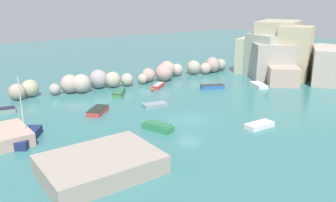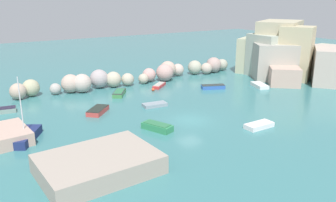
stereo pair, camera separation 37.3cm
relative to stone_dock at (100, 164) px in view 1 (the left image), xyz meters
name	(u,v)px [view 1 (the left image)]	position (x,y,z in m)	size (l,w,h in m)	color
cove_water	(190,120)	(12.66, 6.03, -0.74)	(160.00, 160.00, 0.00)	#397679
cliff_headland_right	(293,57)	(40.71, 15.47, 2.36)	(23.19, 19.63, 9.00)	#ABAE94
rock_breakwater	(138,75)	(15.57, 24.21, 0.47)	(36.89, 4.78, 2.73)	tan
stone_dock	(100,164)	(0.00, 0.00, 0.00)	(8.62, 6.30, 1.47)	#A49688
channel_buoy	(153,90)	(15.10, 18.71, -0.51)	(0.46, 0.46, 0.46)	#E04C28
moored_boat_0	(155,105)	(11.82, 12.37, -0.53)	(3.05, 1.68, 0.41)	gray
moored_boat_1	(259,125)	(17.48, 0.50, -0.49)	(3.14, 1.43, 0.49)	white
moored_boat_2	(98,111)	(4.95, 13.60, -0.45)	(3.34, 3.41, 0.59)	#C2403D
moored_boat_3	(259,85)	(29.75, 12.47, -0.48)	(2.48, 3.56, 0.51)	silver
moored_boat_4	(119,93)	(10.11, 19.21, -0.42)	(2.94, 3.46, 0.61)	#408347
moored_boat_5	(128,159)	(2.58, 0.53, -0.47)	(1.41, 2.53, 0.51)	teal
moored_boat_6	(25,137)	(-3.71, 9.45, -0.31)	(3.78, 4.73, 6.14)	navy
moored_boat_7	(158,85)	(17.01, 20.30, -0.50)	(3.09, 2.85, 0.49)	red
moored_boat_8	(158,127)	(8.19, 5.38, -0.39)	(2.45, 3.47, 0.72)	#308754
moored_boat_9	(212,87)	(23.20, 15.26, -0.44)	(3.57, 2.34, 0.60)	#305DB1
moored_boat_10	(2,111)	(-4.43, 19.39, -0.44)	(2.97, 1.65, 0.60)	gray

